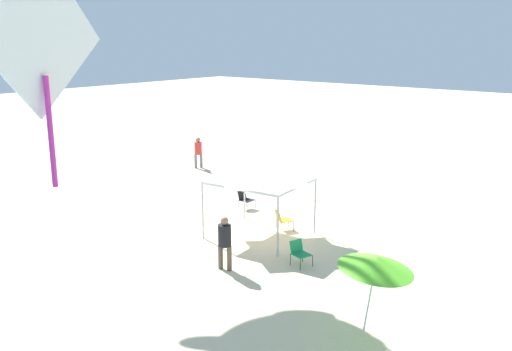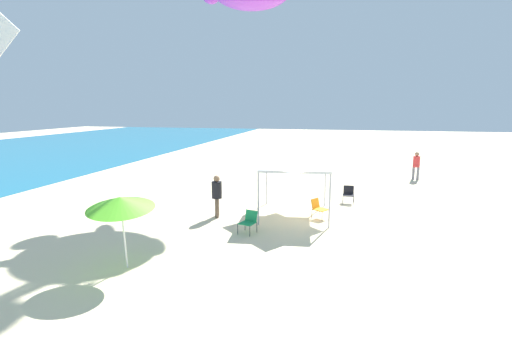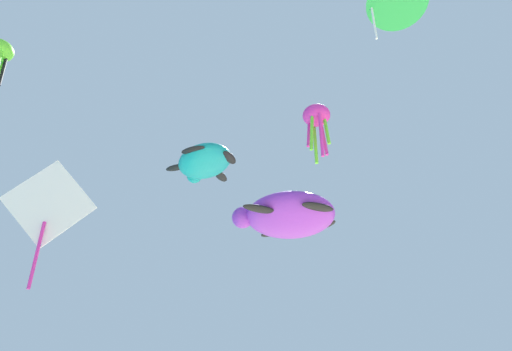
{
  "view_description": "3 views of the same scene",
  "coord_description": "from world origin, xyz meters",
  "px_view_note": "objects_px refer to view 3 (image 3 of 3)",
  "views": [
    {
      "loc": [
        -12.63,
        19.29,
        7.39
      ],
      "look_at": [
        0.42,
        3.04,
        2.15
      ],
      "focal_mm": 38.87,
      "sensor_mm": 36.0,
      "label": 1
    },
    {
      "loc": [
        -16.09,
        1.68,
        4.69
      ],
      "look_at": [
        -1.22,
        5.13,
        1.86
      ],
      "focal_mm": 26.41,
      "sensor_mm": 36.0,
      "label": 2
    },
    {
      "loc": [
        -15.63,
        8.77,
        2.41
      ],
      "look_at": [
        0.18,
        8.56,
        10.68
      ],
      "focal_mm": 30.43,
      "sensor_mm": 36.0,
      "label": 3
    }
  ],
  "objects_px": {
    "kite_octopus_magenta": "(317,118)",
    "kite_diamond_white": "(48,207)",
    "kite_turtle_teal": "(204,162)",
    "kite_box_pink": "(56,190)",
    "kite_turtle_purple": "(288,216)",
    "kite_delta_green": "(396,1)"
  },
  "relations": [
    {
      "from": "kite_octopus_magenta",
      "to": "kite_diamond_white",
      "type": "bearing_deg",
      "value": 75.91
    },
    {
      "from": "kite_diamond_white",
      "to": "kite_octopus_magenta",
      "type": "bearing_deg",
      "value": 35.81
    },
    {
      "from": "kite_turtle_teal",
      "to": "kite_box_pink",
      "type": "xyz_separation_m",
      "value": [
        1.66,
        8.9,
        -0.99
      ]
    },
    {
      "from": "kite_turtle_purple",
      "to": "kite_diamond_white",
      "type": "height_order",
      "value": "kite_turtle_purple"
    },
    {
      "from": "kite_turtle_teal",
      "to": "kite_delta_green",
      "type": "relative_size",
      "value": 1.15
    },
    {
      "from": "kite_turtle_teal",
      "to": "kite_octopus_magenta",
      "type": "relative_size",
      "value": 1.01
    },
    {
      "from": "kite_box_pink",
      "to": "kite_turtle_purple",
      "type": "height_order",
      "value": "kite_box_pink"
    },
    {
      "from": "kite_delta_green",
      "to": "kite_box_pink",
      "type": "bearing_deg",
      "value": 176.38
    },
    {
      "from": "kite_octopus_magenta",
      "to": "kite_diamond_white",
      "type": "relative_size",
      "value": 1.26
    },
    {
      "from": "kite_delta_green",
      "to": "kite_turtle_teal",
      "type": "bearing_deg",
      "value": 168.8
    },
    {
      "from": "kite_delta_green",
      "to": "kite_diamond_white",
      "type": "relative_size",
      "value": 1.11
    },
    {
      "from": "kite_octopus_magenta",
      "to": "kite_diamond_white",
      "type": "height_order",
      "value": "kite_octopus_magenta"
    },
    {
      "from": "kite_box_pink",
      "to": "kite_delta_green",
      "type": "distance_m",
      "value": 22.13
    },
    {
      "from": "kite_turtle_purple",
      "to": "kite_delta_green",
      "type": "bearing_deg",
      "value": 158.29
    },
    {
      "from": "kite_turtle_teal",
      "to": "kite_turtle_purple",
      "type": "xyz_separation_m",
      "value": [
        -1.44,
        -4.58,
        -3.88
      ]
    },
    {
      "from": "kite_delta_green",
      "to": "kite_diamond_white",
      "type": "distance_m",
      "value": 20.22
    },
    {
      "from": "kite_octopus_magenta",
      "to": "kite_turtle_purple",
      "type": "bearing_deg",
      "value": 85.29
    },
    {
      "from": "kite_turtle_purple",
      "to": "kite_diamond_white",
      "type": "bearing_deg",
      "value": 63.64
    },
    {
      "from": "kite_box_pink",
      "to": "kite_delta_green",
      "type": "height_order",
      "value": "kite_delta_green"
    },
    {
      "from": "kite_turtle_teal",
      "to": "kite_octopus_magenta",
      "type": "height_order",
      "value": "kite_octopus_magenta"
    },
    {
      "from": "kite_delta_green",
      "to": "kite_turtle_purple",
      "type": "height_order",
      "value": "kite_delta_green"
    },
    {
      "from": "kite_turtle_purple",
      "to": "kite_diamond_white",
      "type": "distance_m",
      "value": 12.31
    }
  ]
}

